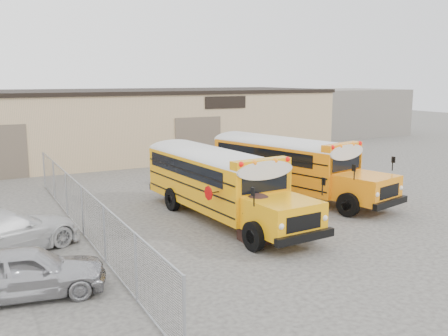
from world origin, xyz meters
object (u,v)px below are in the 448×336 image
car_silver (26,272)px  car_white (1,233)px  school_bus_left (158,158)px  tarp_bundle (258,217)px  school_bus_right (211,149)px

car_silver → car_white: bearing=14.5°
car_white → school_bus_left: bearing=-73.1°
car_silver → car_white: car_white is taller
tarp_bundle → car_white: tarp_bundle is taller
car_silver → car_white: size_ratio=0.78×
school_bus_right → car_white: 13.88m
school_bus_right → tarp_bundle: bearing=-108.2°
school_bus_left → school_bus_right: 4.09m
school_bus_right → car_silver: size_ratio=2.50×
school_bus_right → car_silver: 16.03m
car_silver → school_bus_left: bearing=-26.6°
school_bus_left → car_silver: size_ratio=2.45×
school_bus_left → tarp_bundle: school_bus_left is taller
school_bus_left → car_white: school_bus_left is taller
school_bus_left → car_white: bearing=-140.0°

